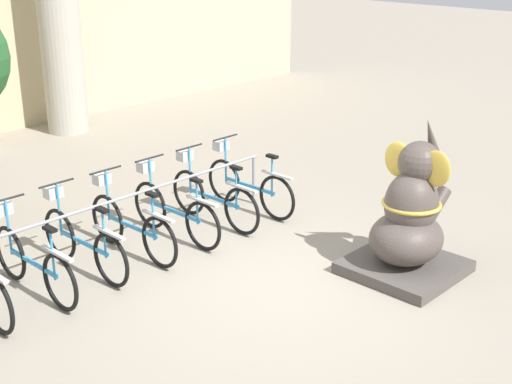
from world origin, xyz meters
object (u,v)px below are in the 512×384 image
(bicycle_2, at_px, (32,260))
(bicycle_4, at_px, (130,224))
(bicycle_3, at_px, (82,240))
(bicycle_6, at_px, (212,196))
(elephant_statue, at_px, (410,222))
(bicycle_7, at_px, (248,184))
(bicycle_5, at_px, (173,210))

(bicycle_2, bearing_deg, bicycle_4, 1.72)
(bicycle_2, bearing_deg, bicycle_3, 4.68)
(bicycle_6, bearing_deg, elephant_statue, -78.06)
(bicycle_3, relative_size, bicycle_7, 1.00)
(bicycle_2, xyz_separation_m, bicycle_7, (3.55, 0.02, 0.00))
(bicycle_3, bearing_deg, bicycle_5, -0.94)
(bicycle_4, relative_size, bicycle_7, 1.00)
(bicycle_5, bearing_deg, bicycle_2, -179.06)
(bicycle_3, bearing_deg, bicycle_4, -1.24)
(bicycle_5, xyz_separation_m, bicycle_6, (0.71, -0.01, 0.00))
(bicycle_4, xyz_separation_m, bicycle_7, (2.13, -0.02, 0.00))
(bicycle_4, distance_m, bicycle_7, 2.13)
(bicycle_5, bearing_deg, bicycle_6, -0.44)
(bicycle_2, height_order, bicycle_4, same)
(bicycle_3, xyz_separation_m, bicycle_6, (2.13, -0.03, 0.00))
(bicycle_3, xyz_separation_m, bicycle_7, (2.84, -0.04, 0.00))
(bicycle_4, relative_size, bicycle_5, 1.00)
(bicycle_5, xyz_separation_m, bicycle_7, (1.42, -0.01, 0.00))
(bicycle_6, relative_size, bicycle_7, 1.00)
(bicycle_2, height_order, bicycle_6, same)
(bicycle_5, bearing_deg, bicycle_3, 179.06)
(bicycle_7, bearing_deg, bicycle_2, -179.66)
(elephant_statue, bearing_deg, bicycle_3, 133.66)
(bicycle_6, distance_m, elephant_statue, 2.90)
(bicycle_2, height_order, bicycle_5, same)
(bicycle_3, distance_m, bicycle_5, 1.42)
(bicycle_7, bearing_deg, elephant_statue, -92.26)
(bicycle_3, bearing_deg, elephant_statue, -46.34)
(bicycle_6, bearing_deg, bicycle_5, 179.56)
(bicycle_5, relative_size, bicycle_7, 1.00)
(bicycle_4, relative_size, bicycle_6, 1.00)
(bicycle_7, height_order, elephant_statue, elephant_statue)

